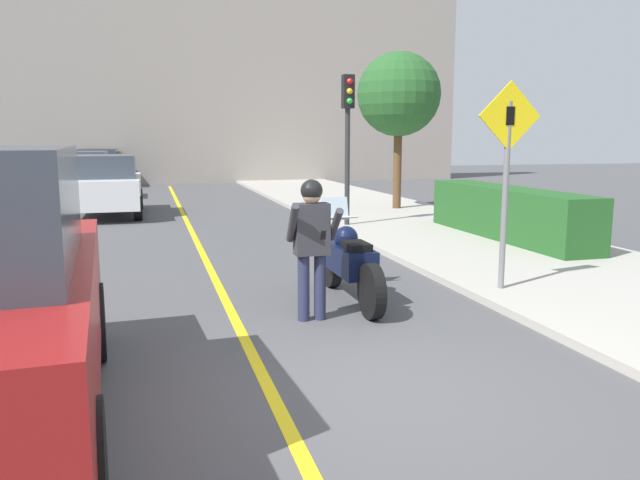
{
  "coord_description": "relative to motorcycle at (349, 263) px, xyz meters",
  "views": [
    {
      "loc": [
        -1.53,
        -4.75,
        2.14
      ],
      "look_at": [
        0.63,
        3.09,
        0.81
      ],
      "focal_mm": 35.0,
      "sensor_mm": 36.0,
      "label": 1
    }
  ],
  "objects": [
    {
      "name": "person_biker",
      "position": [
        -0.7,
        -0.72,
        0.5
      ],
      "size": [
        0.59,
        0.46,
        1.67
      ],
      "color": "#282D4C",
      "rests_on": "ground"
    },
    {
      "name": "traffic_light",
      "position": [
        2.02,
        6.35,
        2.01
      ],
      "size": [
        0.26,
        0.3,
        3.47
      ],
      "color": "#2D2D30",
      "rests_on": "sidewalk_curb"
    },
    {
      "name": "ground_plane",
      "position": [
        -0.98,
        -2.9,
        -0.52
      ],
      "size": [
        80.0,
        80.0,
        0.0
      ],
      "primitive_type": "plane",
      "color": "#4C4C4F"
    },
    {
      "name": "sidewalk_curb",
      "position": [
        3.82,
        1.1,
        -0.47
      ],
      "size": [
        4.4,
        44.0,
        0.1
      ],
      "color": "#ADA89E",
      "rests_on": "ground"
    },
    {
      "name": "road_center_line",
      "position": [
        -1.58,
        3.1,
        -0.52
      ],
      "size": [
        0.12,
        36.0,
        0.01
      ],
      "color": "yellow",
      "rests_on": "ground"
    },
    {
      "name": "parked_car_silver",
      "position": [
        -4.68,
        15.98,
        0.34
      ],
      "size": [
        1.88,
        4.2,
        1.68
      ],
      "color": "black",
      "rests_on": "ground"
    },
    {
      "name": "building_backdrop",
      "position": [
        -0.98,
        23.1,
        4.44
      ],
      "size": [
        28.0,
        1.2,
        9.92
      ],
      "color": "gray",
      "rests_on": "ground"
    },
    {
      "name": "street_tree",
      "position": [
        4.53,
        9.36,
        2.84
      ],
      "size": [
        2.4,
        2.4,
        4.48
      ],
      "color": "brown",
      "rests_on": "sidewalk_curb"
    },
    {
      "name": "crossing_sign",
      "position": [
        2.1,
        -0.28,
        1.25
      ],
      "size": [
        0.91,
        0.08,
        2.78
      ],
      "color": "slate",
      "rests_on": "sidewalk_curb"
    },
    {
      "name": "hedge_row",
      "position": [
        4.62,
        3.63,
        0.1
      ],
      "size": [
        0.9,
        5.01,
        1.03
      ],
      "color": "#235623",
      "rests_on": "sidewalk_curb"
    },
    {
      "name": "parked_car_white",
      "position": [
        -3.63,
        10.57,
        0.34
      ],
      "size": [
        1.88,
        4.2,
        1.68
      ],
      "color": "black",
      "rests_on": "ground"
    },
    {
      "name": "motorcycle",
      "position": [
        0.0,
        0.0,
        0.0
      ],
      "size": [
        0.62,
        2.37,
        1.32
      ],
      "color": "black",
      "rests_on": "ground"
    },
    {
      "name": "parked_car_blue",
      "position": [
        -4.58,
        21.48,
        0.34
      ],
      "size": [
        1.88,
        4.2,
        1.68
      ],
      "color": "black",
      "rests_on": "ground"
    }
  ]
}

